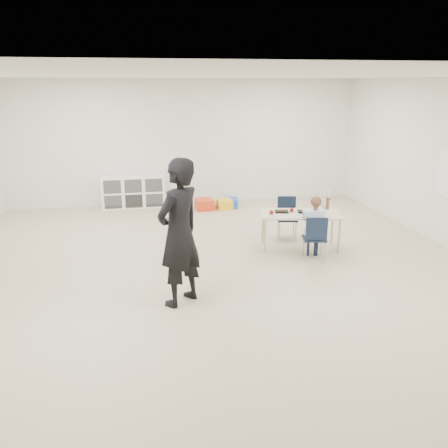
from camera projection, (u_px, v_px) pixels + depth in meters
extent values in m
plane|color=#B7AD8D|center=(222.00, 276.00, 6.93)|extent=(9.00, 9.00, 0.00)
plane|color=white|center=(222.00, 75.00, 6.12)|extent=(9.00, 9.00, 0.00)
cube|color=white|center=(184.00, 142.00, 10.75)|extent=(8.00, 0.02, 2.80)
cube|color=white|center=(396.00, 366.00, 2.30)|extent=(8.00, 0.02, 2.80)
cube|color=beige|center=(300.00, 214.00, 7.93)|extent=(1.44, 0.93, 0.03)
cube|color=black|center=(304.00, 211.00, 7.97)|extent=(0.25, 0.20, 0.03)
cube|color=black|center=(282.00, 211.00, 7.97)|extent=(0.25, 0.20, 0.03)
cube|color=white|center=(305.00, 212.00, 7.81)|extent=(0.08, 0.08, 0.10)
ellipsoid|color=tan|center=(320.00, 212.00, 7.83)|extent=(0.09, 0.09, 0.07)
sphere|color=maroon|center=(292.00, 210.00, 7.98)|extent=(0.07, 0.07, 0.07)
sphere|color=maroon|center=(271.00, 212.00, 7.84)|extent=(0.07, 0.07, 0.07)
cube|color=white|center=(133.00, 192.00, 10.63)|extent=(1.40, 0.40, 0.70)
imported|color=black|center=(179.00, 233.00, 5.82)|extent=(0.81, 0.79, 1.87)
cube|color=red|center=(204.00, 204.00, 10.51)|extent=(0.38, 0.48, 0.23)
cube|color=yellow|center=(224.00, 204.00, 10.58)|extent=(0.32, 0.41, 0.20)
cube|color=blue|center=(231.00, 203.00, 10.71)|extent=(0.40, 0.47, 0.20)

